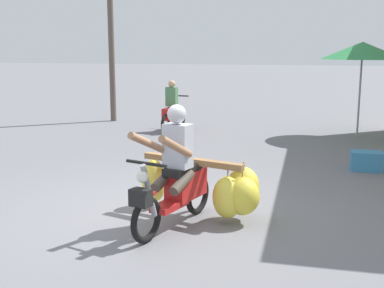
{
  "coord_description": "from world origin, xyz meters",
  "views": [
    {
      "loc": [
        2.16,
        -6.33,
        2.28
      ],
      "look_at": [
        0.53,
        0.5,
        0.9
      ],
      "focal_mm": 46.21,
      "sensor_mm": 36.0,
      "label": 1
    }
  ],
  "objects": [
    {
      "name": "motorbike_distant_ahead_left",
      "position": [
        -1.5,
        6.7,
        0.57
      ],
      "size": [
        0.5,
        1.62,
        1.4
      ],
      "color": "black",
      "rests_on": "ground"
    },
    {
      "name": "ground_plane",
      "position": [
        0.0,
        0.0,
        0.0
      ],
      "size": [
        120.0,
        120.0,
        0.0
      ],
      "primitive_type": "plane",
      "color": "slate"
    },
    {
      "name": "utility_pole",
      "position": [
        -3.82,
        8.1,
        3.12
      ],
      "size": [
        0.18,
        0.18,
        6.24
      ],
      "primitive_type": "cylinder",
      "color": "brown",
      "rests_on": "ground"
    },
    {
      "name": "produce_crate",
      "position": [
        3.25,
        3.22,
        0.18
      ],
      "size": [
        0.56,
        0.4,
        0.36
      ],
      "primitive_type": "cube",
      "color": "teal",
      "rests_on": "ground"
    },
    {
      "name": "motorbike_main_loaded",
      "position": [
        0.83,
        -0.2,
        0.51
      ],
      "size": [
        1.83,
        1.8,
        1.58
      ],
      "color": "black",
      "rests_on": "ground"
    },
    {
      "name": "market_umbrella_near_shop",
      "position": [
        3.39,
        6.76,
        2.2
      ],
      "size": [
        2.03,
        2.03,
        2.41
      ],
      "color": "#99999E",
      "rests_on": "ground"
    }
  ]
}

